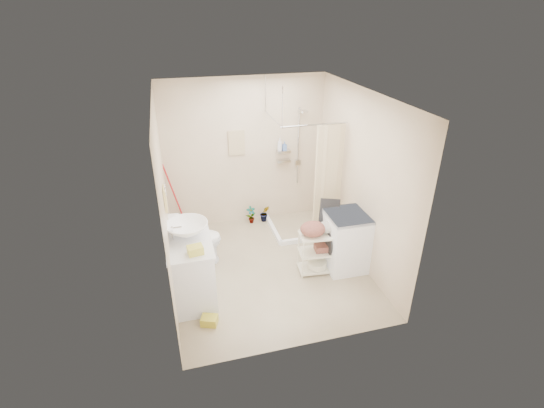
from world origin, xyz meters
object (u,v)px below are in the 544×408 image
at_px(washing_machine, 346,241).
at_px(laundry_rack, 318,249).
at_px(vanity, 192,268).
at_px(toilet, 195,240).

bearing_deg(washing_machine, laundry_rack, -177.57).
height_order(vanity, washing_machine, vanity).
xyz_separation_m(vanity, washing_machine, (2.30, 0.11, -0.01)).
bearing_deg(laundry_rack, vanity, -171.29).
bearing_deg(vanity, toilet, 81.45).
bearing_deg(washing_machine, vanity, -176.62).
relative_size(vanity, laundry_rack, 1.34).
bearing_deg(washing_machine, toilet, 162.89).
distance_m(toilet, laundry_rack, 1.87).
distance_m(vanity, washing_machine, 2.30).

